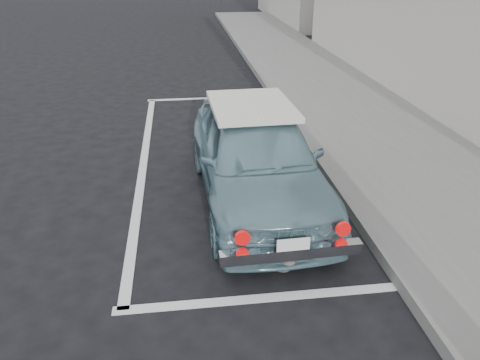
% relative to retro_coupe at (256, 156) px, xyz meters
% --- Properties ---
extents(ground, '(80.00, 80.00, 0.00)m').
position_rel_retro_coupe_xyz_m(ground, '(-0.69, -1.53, -0.65)').
color(ground, black).
rests_on(ground, ground).
extents(sidewalk, '(2.80, 40.00, 0.15)m').
position_rel_retro_coupe_xyz_m(sidewalk, '(2.51, 0.47, -0.57)').
color(sidewalk, slate).
rests_on(sidewalk, ground).
extents(pline_rear, '(3.00, 0.12, 0.01)m').
position_rel_retro_coupe_xyz_m(pline_rear, '(-0.19, -2.03, -0.64)').
color(pline_rear, silver).
rests_on(pline_rear, ground).
extents(pline_front, '(3.00, 0.12, 0.01)m').
position_rel_retro_coupe_xyz_m(pline_front, '(-0.19, 4.97, -0.64)').
color(pline_front, silver).
rests_on(pline_front, ground).
extents(pline_side, '(0.12, 7.00, 0.01)m').
position_rel_retro_coupe_xyz_m(pline_side, '(-1.59, 1.47, -0.64)').
color(pline_side, silver).
rests_on(pline_side, ground).
extents(retro_coupe, '(1.64, 3.82, 1.28)m').
position_rel_retro_coupe_xyz_m(retro_coupe, '(0.00, 0.00, 0.00)').
color(retro_coupe, '#688F9B').
rests_on(retro_coupe, ground).
extents(cat, '(0.36, 0.51, 0.29)m').
position_rel_retro_coupe_xyz_m(cat, '(0.01, -1.59, -0.52)').
color(cat, brown).
rests_on(cat, ground).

